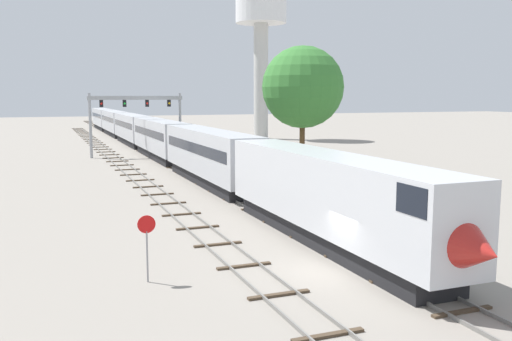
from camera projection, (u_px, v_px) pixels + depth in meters
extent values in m
plane|color=gray|center=(332.00, 271.00, 24.90)|extent=(400.00, 400.00, 0.00)
cube|color=slate|center=(138.00, 149.00, 80.73)|extent=(0.07, 200.00, 0.16)
cube|color=slate|center=(148.00, 149.00, 81.25)|extent=(0.07, 200.00, 0.16)
cube|color=#473828|center=(462.00, 312.00, 20.07)|extent=(2.60, 0.24, 0.10)
cube|color=#473828|center=(396.00, 278.00, 23.76)|extent=(2.60, 0.24, 0.10)
cube|color=#473828|center=(348.00, 254.00, 27.46)|extent=(2.60, 0.24, 0.10)
cube|color=#473828|center=(311.00, 235.00, 31.15)|extent=(2.60, 0.24, 0.10)
cube|color=#473828|center=(282.00, 220.00, 34.84)|extent=(2.60, 0.24, 0.10)
cube|color=#473828|center=(259.00, 208.00, 38.53)|extent=(2.60, 0.24, 0.10)
cube|color=#473828|center=(240.00, 198.00, 42.23)|extent=(2.60, 0.24, 0.10)
cube|color=#473828|center=(223.00, 190.00, 45.92)|extent=(2.60, 0.24, 0.10)
cube|color=#473828|center=(210.00, 183.00, 49.61)|extent=(2.60, 0.24, 0.10)
cube|color=#473828|center=(198.00, 177.00, 53.30)|extent=(2.60, 0.24, 0.10)
cube|color=#473828|center=(187.00, 172.00, 57.00)|extent=(2.60, 0.24, 0.10)
cube|color=#473828|center=(178.00, 167.00, 60.69)|extent=(2.60, 0.24, 0.10)
cube|color=#473828|center=(170.00, 163.00, 64.38)|extent=(2.60, 0.24, 0.10)
cube|color=#473828|center=(163.00, 159.00, 68.07)|extent=(2.60, 0.24, 0.10)
cube|color=#473828|center=(157.00, 156.00, 71.77)|extent=(2.60, 0.24, 0.10)
cube|color=#473828|center=(151.00, 153.00, 75.46)|extent=(2.60, 0.24, 0.10)
cube|color=#473828|center=(146.00, 151.00, 79.15)|extent=(2.60, 0.24, 0.10)
cube|color=#473828|center=(141.00, 148.00, 82.84)|extent=(2.60, 0.24, 0.10)
cube|color=#473828|center=(136.00, 146.00, 86.54)|extent=(2.60, 0.24, 0.10)
cube|color=#473828|center=(132.00, 144.00, 90.23)|extent=(2.60, 0.24, 0.10)
cube|color=#473828|center=(129.00, 142.00, 93.92)|extent=(2.60, 0.24, 0.10)
cube|color=#473828|center=(125.00, 140.00, 97.61)|extent=(2.60, 0.24, 0.10)
cube|color=#473828|center=(122.00, 139.00, 101.31)|extent=(2.60, 0.24, 0.10)
cube|color=#473828|center=(119.00, 137.00, 105.00)|extent=(2.60, 0.24, 0.10)
cube|color=#473828|center=(116.00, 136.00, 108.69)|extent=(2.60, 0.24, 0.10)
cube|color=#473828|center=(114.00, 134.00, 112.38)|extent=(2.60, 0.24, 0.10)
cube|color=#473828|center=(111.00, 133.00, 116.08)|extent=(2.60, 0.24, 0.10)
cube|color=#473828|center=(109.00, 132.00, 119.77)|extent=(2.60, 0.24, 0.10)
cube|color=#473828|center=(107.00, 131.00, 123.46)|extent=(2.60, 0.24, 0.10)
cube|color=#473828|center=(105.00, 130.00, 127.15)|extent=(2.60, 0.24, 0.10)
cube|color=#473828|center=(103.00, 129.00, 130.85)|extent=(2.60, 0.24, 0.10)
cube|color=#473828|center=(101.00, 128.00, 134.54)|extent=(2.60, 0.24, 0.10)
cube|color=#473828|center=(100.00, 127.00, 138.23)|extent=(2.60, 0.24, 0.10)
cube|color=#473828|center=(98.00, 126.00, 141.92)|extent=(2.60, 0.24, 0.10)
cube|color=#473828|center=(96.00, 126.00, 145.62)|extent=(2.60, 0.24, 0.10)
cube|color=#473828|center=(95.00, 125.00, 149.31)|extent=(2.60, 0.24, 0.10)
cube|color=#473828|center=(94.00, 124.00, 153.00)|extent=(2.60, 0.24, 0.10)
cube|color=#473828|center=(92.00, 123.00, 156.69)|extent=(2.60, 0.24, 0.10)
cube|color=#473828|center=(91.00, 123.00, 160.39)|extent=(2.60, 0.24, 0.10)
cube|color=#473828|center=(90.00, 122.00, 164.08)|extent=(2.60, 0.24, 0.10)
cube|color=#473828|center=(89.00, 122.00, 167.77)|extent=(2.60, 0.24, 0.10)
cube|color=#473828|center=(88.00, 121.00, 171.46)|extent=(2.60, 0.24, 0.10)
cube|color=slate|center=(118.00, 167.00, 60.29)|extent=(0.07, 160.00, 0.16)
cube|color=slate|center=(131.00, 167.00, 60.81)|extent=(0.07, 160.00, 0.16)
cube|color=#473828|center=(328.00, 335.00, 18.09)|extent=(2.60, 0.24, 0.10)
cube|color=#473828|center=(279.00, 295.00, 21.78)|extent=(2.60, 0.24, 0.10)
cube|color=#473828|center=(244.00, 266.00, 25.47)|extent=(2.60, 0.24, 0.10)
cube|color=#473828|center=(218.00, 244.00, 29.17)|extent=(2.60, 0.24, 0.10)
cube|color=#473828|center=(198.00, 228.00, 32.86)|extent=(2.60, 0.24, 0.10)
cube|color=#473828|center=(182.00, 214.00, 36.55)|extent=(2.60, 0.24, 0.10)
cube|color=#473828|center=(168.00, 203.00, 40.24)|extent=(2.60, 0.24, 0.10)
cube|color=#473828|center=(157.00, 194.00, 43.94)|extent=(2.60, 0.24, 0.10)
cube|color=#473828|center=(148.00, 187.00, 47.63)|extent=(2.60, 0.24, 0.10)
cube|color=#473828|center=(140.00, 180.00, 51.32)|extent=(2.60, 0.24, 0.10)
cube|color=#473828|center=(133.00, 175.00, 55.01)|extent=(2.60, 0.24, 0.10)
cube|color=#473828|center=(127.00, 170.00, 58.71)|extent=(2.60, 0.24, 0.10)
cube|color=#473828|center=(122.00, 165.00, 62.40)|extent=(2.60, 0.24, 0.10)
cube|color=#473828|center=(117.00, 161.00, 66.09)|extent=(2.60, 0.24, 0.10)
cube|color=#473828|center=(113.00, 158.00, 69.78)|extent=(2.60, 0.24, 0.10)
cube|color=#473828|center=(109.00, 155.00, 73.48)|extent=(2.60, 0.24, 0.10)
cube|color=#473828|center=(106.00, 152.00, 77.17)|extent=(2.60, 0.24, 0.10)
cube|color=#473828|center=(103.00, 149.00, 80.86)|extent=(2.60, 0.24, 0.10)
cube|color=#473828|center=(100.00, 147.00, 84.55)|extent=(2.60, 0.24, 0.10)
cube|color=#473828|center=(97.00, 145.00, 88.25)|extent=(2.60, 0.24, 0.10)
cube|color=#473828|center=(95.00, 143.00, 91.94)|extent=(2.60, 0.24, 0.10)
cube|color=#473828|center=(93.00, 141.00, 95.63)|extent=(2.60, 0.24, 0.10)
cube|color=#473828|center=(91.00, 139.00, 99.32)|extent=(2.60, 0.24, 0.10)
cube|color=#473828|center=(89.00, 138.00, 103.02)|extent=(2.60, 0.24, 0.10)
cube|color=#473828|center=(87.00, 136.00, 106.71)|extent=(2.60, 0.24, 0.10)
cube|color=#473828|center=(85.00, 135.00, 110.40)|extent=(2.60, 0.24, 0.10)
cube|color=#473828|center=(84.00, 134.00, 114.09)|extent=(2.60, 0.24, 0.10)
cube|color=#473828|center=(82.00, 133.00, 117.79)|extent=(2.60, 0.24, 0.10)
cube|color=#473828|center=(81.00, 131.00, 121.48)|extent=(2.60, 0.24, 0.10)
cube|color=#473828|center=(80.00, 130.00, 125.17)|extent=(2.60, 0.24, 0.10)
cube|color=#473828|center=(79.00, 129.00, 128.86)|extent=(2.60, 0.24, 0.10)
cube|color=#473828|center=(77.00, 128.00, 132.56)|extent=(2.60, 0.24, 0.10)
cube|color=silver|center=(326.00, 190.00, 29.24)|extent=(3.00, 20.69, 3.80)
cone|color=#B2231E|center=(470.00, 247.00, 19.56)|extent=(2.88, 2.60, 2.88)
cube|color=black|center=(445.00, 198.00, 20.65)|extent=(3.04, 1.80, 1.10)
cube|color=black|center=(326.00, 234.00, 29.56)|extent=(2.52, 18.62, 1.00)
cube|color=#B7BABF|center=(209.00, 151.00, 49.27)|extent=(3.00, 20.69, 3.80)
cube|color=black|center=(209.00, 147.00, 49.22)|extent=(3.04, 19.04, 0.90)
cube|color=black|center=(209.00, 178.00, 49.59)|extent=(2.52, 18.62, 1.00)
cube|color=#B7BABF|center=(160.00, 135.00, 69.30)|extent=(3.00, 20.69, 3.80)
cube|color=black|center=(160.00, 132.00, 69.24)|extent=(3.04, 19.04, 0.90)
cube|color=black|center=(160.00, 154.00, 69.62)|extent=(2.52, 18.62, 1.00)
cube|color=#B7BABF|center=(132.00, 126.00, 89.32)|extent=(3.00, 20.69, 3.80)
cube|color=black|center=(132.00, 124.00, 89.27)|extent=(3.04, 19.04, 0.90)
cube|color=black|center=(133.00, 141.00, 89.64)|extent=(2.52, 18.62, 1.00)
cube|color=#B7BABF|center=(115.00, 121.00, 109.35)|extent=(3.00, 20.69, 3.80)
cube|color=black|center=(115.00, 119.00, 109.29)|extent=(3.04, 19.04, 0.90)
cube|color=black|center=(115.00, 133.00, 109.67)|extent=(2.52, 18.62, 1.00)
cube|color=#B7BABF|center=(103.00, 117.00, 129.37)|extent=(3.00, 20.69, 3.80)
cube|color=black|center=(103.00, 115.00, 129.32)|extent=(3.04, 19.04, 0.90)
cube|color=black|center=(103.00, 127.00, 129.70)|extent=(2.52, 18.62, 1.00)
cylinder|color=#999BA0|center=(90.00, 126.00, 69.53)|extent=(0.36, 0.36, 8.14)
cylinder|color=#999BA0|center=(180.00, 124.00, 73.67)|extent=(0.36, 0.36, 8.14)
cube|color=#999BA0|center=(136.00, 98.00, 71.14)|extent=(12.10, 0.36, 0.50)
cube|color=black|center=(101.00, 104.00, 69.72)|extent=(0.44, 0.32, 0.90)
sphere|color=red|center=(101.00, 104.00, 69.55)|extent=(0.28, 0.28, 0.28)
cube|color=black|center=(125.00, 103.00, 70.76)|extent=(0.44, 0.32, 0.90)
sphere|color=green|center=(125.00, 103.00, 70.58)|extent=(0.28, 0.28, 0.28)
cube|color=black|center=(147.00, 103.00, 71.79)|extent=(0.44, 0.32, 0.90)
sphere|color=red|center=(147.00, 103.00, 71.62)|extent=(0.28, 0.28, 0.28)
cube|color=black|center=(169.00, 103.00, 72.83)|extent=(0.44, 0.32, 0.90)
sphere|color=yellow|center=(169.00, 103.00, 72.66)|extent=(0.28, 0.28, 0.28)
cylinder|color=beige|center=(261.00, 82.00, 100.22)|extent=(2.60, 2.60, 20.66)
cylinder|color=white|center=(261.00, 11.00, 98.57)|extent=(9.05, 9.05, 4.11)
cylinder|color=gray|center=(147.00, 257.00, 23.27)|extent=(0.08, 0.08, 2.20)
cylinder|color=red|center=(146.00, 224.00, 23.06)|extent=(0.76, 0.03, 0.76)
cylinder|color=brown|center=(302.00, 143.00, 58.38)|extent=(0.56, 0.56, 5.71)
sphere|color=#387A33|center=(303.00, 87.00, 57.60)|extent=(8.54, 8.54, 8.54)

